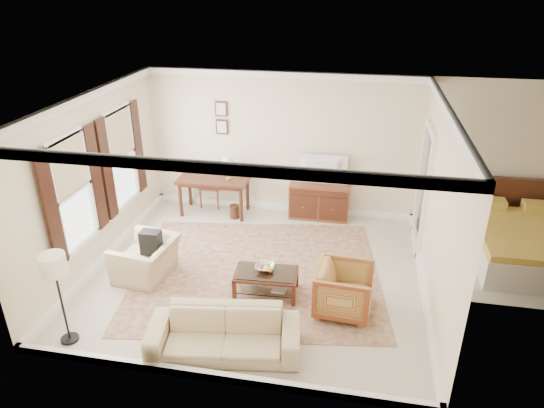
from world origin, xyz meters
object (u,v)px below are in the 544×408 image
(writing_desk, at_px, (214,183))
(club_armchair, at_px, (146,253))
(sideboard, at_px, (319,201))
(sofa, at_px, (224,328))
(striped_armchair, at_px, (344,288))
(tv, at_px, (321,162))
(coffee_table, at_px, (266,277))

(writing_desk, bearing_deg, club_armchair, -99.58)
(writing_desk, distance_m, sideboard, 2.19)
(club_armchair, distance_m, sofa, 2.30)
(club_armchair, xyz_separation_m, sofa, (1.75, -1.49, -0.05))
(striped_armchair, distance_m, club_armchair, 3.27)
(sideboard, xyz_separation_m, tv, (-0.00, -0.02, 0.86))
(striped_armchair, height_order, sofa, striped_armchair)
(writing_desk, relative_size, coffee_table, 1.45)
(writing_desk, xyz_separation_m, tv, (2.16, 0.18, 0.55))
(tv, relative_size, coffee_table, 1.00)
(writing_desk, distance_m, striped_armchair, 4.01)
(sideboard, distance_m, coffee_table, 2.88)
(writing_desk, relative_size, sofa, 0.73)
(sideboard, xyz_separation_m, club_armchair, (-2.58, -2.68, 0.07))
(striped_armchair, distance_m, sofa, 1.89)
(club_armchair, relative_size, sofa, 0.50)
(tv, relative_size, club_armchair, 1.00)
(tv, distance_m, striped_armchair, 3.19)
(tv, bearing_deg, club_armchair, 45.90)
(tv, xyz_separation_m, coffee_table, (-0.54, -2.80, -0.92))
(writing_desk, xyz_separation_m, striped_armchair, (2.83, -2.83, -0.26))
(coffee_table, height_order, club_armchair, club_armchair)
(coffee_table, relative_size, club_armchair, 1.00)
(coffee_table, distance_m, striped_armchair, 1.23)
(striped_armchair, height_order, club_armchair, club_armchair)
(coffee_table, relative_size, striped_armchair, 1.20)
(coffee_table, bearing_deg, club_armchair, 176.10)
(coffee_table, relative_size, sofa, 0.50)
(tv, bearing_deg, coffee_table, 79.06)
(striped_armchair, relative_size, club_armchair, 0.83)
(coffee_table, bearing_deg, sofa, -102.23)
(coffee_table, distance_m, club_armchair, 2.05)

